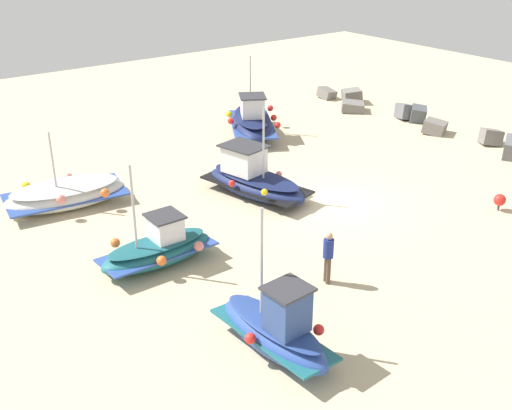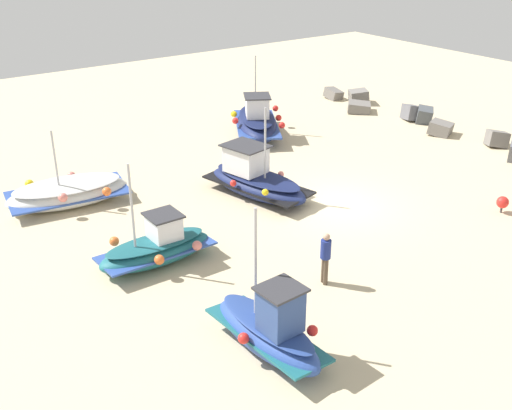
{
  "view_description": "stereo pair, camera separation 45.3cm",
  "coord_description": "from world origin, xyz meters",
  "px_view_note": "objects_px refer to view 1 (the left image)",
  "views": [
    {
      "loc": [
        15.55,
        -15.65,
        10.06
      ],
      "look_at": [
        -0.23,
        -3.69,
        0.9
      ],
      "focal_mm": 43.78,
      "sensor_mm": 36.0,
      "label": 1
    },
    {
      "loc": [
        15.82,
        -15.29,
        10.06
      ],
      "look_at": [
        -0.23,
        -3.69,
        0.9
      ],
      "focal_mm": 43.78,
      "sensor_mm": 36.0,
      "label": 2
    }
  ],
  "objects_px": {
    "fishing_boat_2": "(66,194)",
    "fishing_boat_1": "(275,330)",
    "fishing_boat_0": "(252,122)",
    "fishing_boat_5": "(254,179)",
    "person_walking": "(328,254)",
    "mooring_buoy_0": "(500,200)",
    "fishing_boat_4": "(158,249)"
  },
  "relations": [
    {
      "from": "fishing_boat_0",
      "to": "person_walking",
      "type": "xyz_separation_m",
      "value": [
        12.53,
        -6.56,
        0.26
      ]
    },
    {
      "from": "fishing_boat_0",
      "to": "fishing_boat_1",
      "type": "height_order",
      "value": "fishing_boat_0"
    },
    {
      "from": "fishing_boat_5",
      "to": "mooring_buoy_0",
      "type": "relative_size",
      "value": 7.64
    },
    {
      "from": "fishing_boat_0",
      "to": "fishing_boat_1",
      "type": "distance_m",
      "value": 17.27
    },
    {
      "from": "fishing_boat_1",
      "to": "fishing_boat_4",
      "type": "bearing_deg",
      "value": 178.62
    },
    {
      "from": "fishing_boat_1",
      "to": "fishing_boat_2",
      "type": "xyz_separation_m",
      "value": [
        -11.68,
        -0.83,
        -0.18
      ]
    },
    {
      "from": "fishing_boat_2",
      "to": "mooring_buoy_0",
      "type": "height_order",
      "value": "fishing_boat_2"
    },
    {
      "from": "person_walking",
      "to": "mooring_buoy_0",
      "type": "relative_size",
      "value": 2.6
    },
    {
      "from": "fishing_boat_4",
      "to": "fishing_boat_2",
      "type": "bearing_deg",
      "value": 96.73
    },
    {
      "from": "fishing_boat_5",
      "to": "fishing_boat_2",
      "type": "bearing_deg",
      "value": 49.18
    },
    {
      "from": "fishing_boat_2",
      "to": "fishing_boat_5",
      "type": "bearing_deg",
      "value": -21.27
    },
    {
      "from": "fishing_boat_1",
      "to": "fishing_boat_5",
      "type": "distance_m",
      "value": 9.87
    },
    {
      "from": "person_walking",
      "to": "mooring_buoy_0",
      "type": "height_order",
      "value": "person_walking"
    },
    {
      "from": "fishing_boat_5",
      "to": "fishing_boat_0",
      "type": "bearing_deg",
      "value": -48.32
    },
    {
      "from": "fishing_boat_2",
      "to": "fishing_boat_1",
      "type": "bearing_deg",
      "value": -78.33
    },
    {
      "from": "person_walking",
      "to": "fishing_boat_1",
      "type": "bearing_deg",
      "value": -136.72
    },
    {
      "from": "fishing_boat_1",
      "to": "mooring_buoy_0",
      "type": "bearing_deg",
      "value": 93.91
    },
    {
      "from": "fishing_boat_4",
      "to": "fishing_boat_5",
      "type": "bearing_deg",
      "value": 24.23
    },
    {
      "from": "fishing_boat_0",
      "to": "person_walking",
      "type": "height_order",
      "value": "fishing_boat_0"
    },
    {
      "from": "mooring_buoy_0",
      "to": "fishing_boat_1",
      "type": "bearing_deg",
      "value": -82.99
    },
    {
      "from": "fishing_boat_1",
      "to": "fishing_boat_5",
      "type": "height_order",
      "value": "fishing_boat_1"
    },
    {
      "from": "fishing_boat_5",
      "to": "person_walking",
      "type": "xyz_separation_m",
      "value": [
        6.57,
        -2.17,
        0.31
      ]
    },
    {
      "from": "fishing_boat_0",
      "to": "fishing_boat_2",
      "type": "distance_m",
      "value": 11.0
    },
    {
      "from": "fishing_boat_4",
      "to": "mooring_buoy_0",
      "type": "height_order",
      "value": "fishing_boat_4"
    },
    {
      "from": "fishing_boat_0",
      "to": "fishing_boat_5",
      "type": "height_order",
      "value": "fishing_boat_0"
    },
    {
      "from": "fishing_boat_4",
      "to": "mooring_buoy_0",
      "type": "distance_m",
      "value": 12.88
    },
    {
      "from": "fishing_boat_0",
      "to": "fishing_boat_5",
      "type": "distance_m",
      "value": 7.4
    },
    {
      "from": "fishing_boat_2",
      "to": "person_walking",
      "type": "height_order",
      "value": "fishing_boat_2"
    },
    {
      "from": "fishing_boat_2",
      "to": "fishing_boat_5",
      "type": "xyz_separation_m",
      "value": [
        3.48,
        6.32,
        0.18
      ]
    },
    {
      "from": "fishing_boat_4",
      "to": "person_walking",
      "type": "xyz_separation_m",
      "value": [
        4.07,
        3.49,
        0.45
      ]
    },
    {
      "from": "fishing_boat_1",
      "to": "fishing_boat_2",
      "type": "bearing_deg",
      "value": -179.02
    },
    {
      "from": "fishing_boat_4",
      "to": "fishing_boat_5",
      "type": "height_order",
      "value": "fishing_boat_5"
    }
  ]
}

